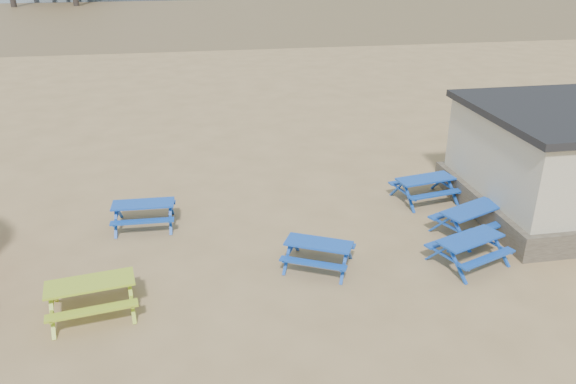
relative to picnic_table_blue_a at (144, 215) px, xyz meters
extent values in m
plane|color=tan|center=(2.62, -2.09, -0.36)|extent=(400.00, 400.00, 0.00)
plane|color=brown|center=(2.62, 52.91, -0.35)|extent=(400.00, 400.00, 0.00)
cube|color=#0A3AB1|center=(0.00, 0.00, 0.33)|extent=(1.73, 0.72, 0.05)
cube|color=#0A3AB1|center=(0.02, 0.57, 0.07)|extent=(1.71, 0.29, 0.05)
cube|color=#0A3AB1|center=(-0.02, -0.57, 0.07)|extent=(1.71, 0.29, 0.05)
cube|color=#0A3AB1|center=(8.47, 0.25, 0.36)|extent=(1.87, 1.00, 0.05)
cube|color=#0A3AB1|center=(8.37, 0.84, 0.09)|extent=(1.79, 0.56, 0.05)
cube|color=#0A3AB1|center=(8.58, -0.33, 0.09)|extent=(1.79, 0.56, 0.05)
cube|color=#0A3AB1|center=(4.35, -3.00, 0.30)|extent=(1.74, 1.30, 0.05)
cube|color=#0A3AB1|center=(4.59, -2.52, 0.05)|extent=(1.55, 0.94, 0.05)
cube|color=#0A3AB1|center=(4.10, -3.48, 0.05)|extent=(1.55, 0.94, 0.05)
cube|color=#0A3AB1|center=(8.07, -3.50, 0.34)|extent=(1.85, 1.24, 0.05)
cube|color=#0A3AB1|center=(7.87, -2.97, 0.07)|extent=(1.70, 0.84, 0.05)
cube|color=#0A3AB1|center=(8.27, -4.04, 0.07)|extent=(1.70, 0.84, 0.05)
cube|color=#0A3AB1|center=(8.85, -2.05, 0.38)|extent=(1.96, 1.37, 0.05)
cube|color=#0A3AB1|center=(8.61, -1.49, 0.10)|extent=(1.78, 0.95, 0.05)
cube|color=#0A3AB1|center=(9.09, -2.62, 0.10)|extent=(1.78, 0.95, 0.05)
cube|color=#92C024|center=(-0.88, -3.98, 0.39)|extent=(1.93, 0.98, 0.05)
cube|color=#92C024|center=(-0.98, -3.37, 0.10)|extent=(1.86, 0.53, 0.05)
cube|color=#92C024|center=(-0.79, -4.58, 0.10)|extent=(1.86, 0.53, 0.05)
camera|label=1|loc=(1.49, -14.66, 7.03)|focal=35.00mm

